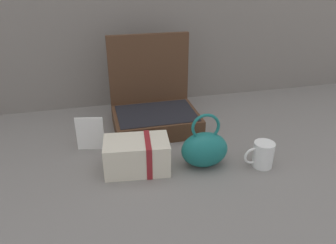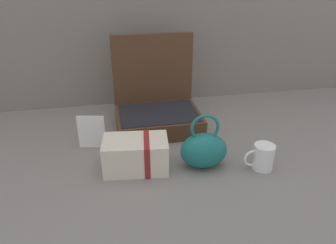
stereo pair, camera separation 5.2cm
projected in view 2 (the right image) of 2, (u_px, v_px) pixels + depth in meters
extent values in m
plane|color=slate|center=(167.00, 153.00, 1.31)|extent=(6.00, 6.00, 0.00)
cube|color=#4C301E|center=(158.00, 121.00, 1.48)|extent=(0.38, 0.27, 0.08)
cube|color=black|center=(158.00, 113.00, 1.46)|extent=(0.35, 0.25, 0.00)
cube|color=#4C301E|center=(152.00, 77.00, 1.54)|extent=(0.38, 0.02, 0.40)
ellipsoid|color=#196B66|center=(204.00, 151.00, 1.20)|extent=(0.18, 0.12, 0.14)
torus|color=#196B66|center=(205.00, 128.00, 1.16)|extent=(0.11, 0.02, 0.11)
cube|color=beige|center=(136.00, 154.00, 1.19)|extent=(0.25, 0.17, 0.12)
cube|color=maroon|center=(147.00, 154.00, 1.19)|extent=(0.04, 0.15, 0.12)
cylinder|color=white|center=(263.00, 157.00, 1.20)|extent=(0.08, 0.08, 0.10)
torus|color=white|center=(252.00, 158.00, 1.19)|extent=(0.07, 0.01, 0.07)
cube|color=white|center=(92.00, 132.00, 1.32)|extent=(0.11, 0.03, 0.14)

